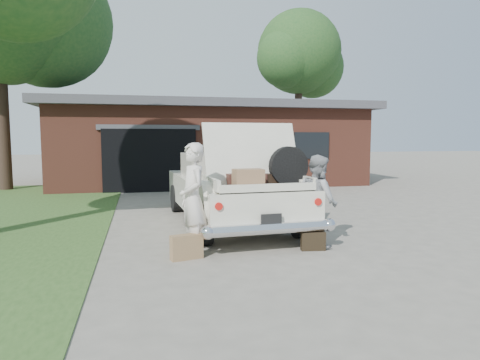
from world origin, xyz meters
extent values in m
plane|color=gray|center=(0.00, 0.00, 0.00)|extent=(90.00, 90.00, 0.00)
cube|color=brown|center=(1.00, 11.50, 1.50)|extent=(12.00, 7.00, 3.00)
cube|color=#4C4C51|center=(1.00, 11.50, 3.15)|extent=(12.80, 7.80, 0.30)
cube|color=black|center=(-1.50, 8.05, 1.10)|extent=(3.20, 0.30, 2.20)
cube|color=#4C4C51|center=(-1.50, 7.98, 2.25)|extent=(3.50, 0.12, 0.18)
cube|color=black|center=(4.50, 7.98, 1.60)|extent=(1.40, 0.08, 1.00)
cylinder|color=#38281E|center=(-6.61, 9.82, 2.80)|extent=(0.44, 0.44, 5.61)
sphere|color=#375824|center=(-5.15, 10.47, 6.21)|extent=(4.86, 4.86, 4.86)
cylinder|color=#38281E|center=(7.54, 17.40, 2.79)|extent=(0.44, 0.44, 5.58)
sphere|color=#375824|center=(7.54, 17.40, 6.98)|extent=(4.95, 4.95, 4.95)
sphere|color=#375824|center=(8.66, 17.90, 6.18)|extent=(3.71, 3.71, 3.71)
sphere|color=#375824|center=(6.55, 16.78, 6.48)|extent=(3.47, 3.47, 3.47)
cube|color=beige|center=(0.08, 2.02, 0.66)|extent=(2.28, 5.35, 0.68)
cube|color=#AFA79A|center=(0.06, 2.34, 1.26)|extent=(1.84, 2.19, 0.55)
cube|color=black|center=(0.01, 3.33, 1.24)|extent=(1.63, 0.17, 0.46)
cube|color=black|center=(0.12, 1.34, 1.24)|extent=(1.63, 0.17, 0.46)
cylinder|color=black|center=(-0.75, 0.19, 0.35)|extent=(0.27, 0.70, 0.69)
cylinder|color=black|center=(1.10, 0.29, 0.35)|extent=(0.27, 0.70, 0.69)
cylinder|color=black|center=(-0.94, 3.76, 0.35)|extent=(0.27, 0.70, 0.69)
cylinder|color=black|center=(0.90, 3.86, 0.35)|extent=(0.27, 0.70, 0.69)
cylinder|color=silver|center=(0.23, -0.65, 0.42)|extent=(2.16, 0.31, 0.19)
cylinder|color=#A5140F|center=(-0.64, -0.62, 0.82)|extent=(0.13, 0.11, 0.13)
cylinder|color=#A5140F|center=(1.08, -0.53, 0.82)|extent=(0.13, 0.11, 0.13)
cube|color=black|center=(0.23, -0.67, 0.58)|extent=(0.36, 0.04, 0.18)
cube|color=black|center=(0.19, 0.03, 1.02)|extent=(1.69, 1.24, 0.04)
cube|color=beige|center=(-0.65, -0.01, 1.12)|extent=(0.13, 1.16, 0.19)
cube|color=beige|center=(1.03, 0.08, 1.12)|extent=(0.13, 1.16, 0.19)
cube|color=beige|center=(0.22, -0.54, 1.08)|extent=(1.68, 0.15, 0.13)
cube|color=beige|center=(0.17, 0.39, 1.60)|extent=(1.79, 0.57, 1.14)
cube|color=#4C2920|center=(0.00, 0.18, 1.15)|extent=(0.71, 0.48, 0.22)
cube|color=#976F4C|center=(-0.08, -0.35, 1.21)|extent=(0.50, 0.34, 0.34)
cube|color=black|center=(0.39, 0.22, 1.14)|extent=(0.70, 0.48, 0.21)
cylinder|color=black|center=(0.75, 0.01, 1.39)|extent=(0.71, 0.21, 0.70)
imported|color=silver|center=(-1.01, -0.40, 0.91)|extent=(0.56, 0.74, 1.82)
imported|color=gray|center=(1.20, -0.30, 0.80)|extent=(0.63, 0.80, 1.60)
cube|color=#97744D|center=(-1.15, -0.65, 0.20)|extent=(0.53, 0.29, 0.39)
cube|color=black|center=(0.99, -0.61, 0.16)|extent=(0.42, 0.19, 0.32)
camera|label=1|loc=(-1.82, -7.20, 1.89)|focal=32.00mm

